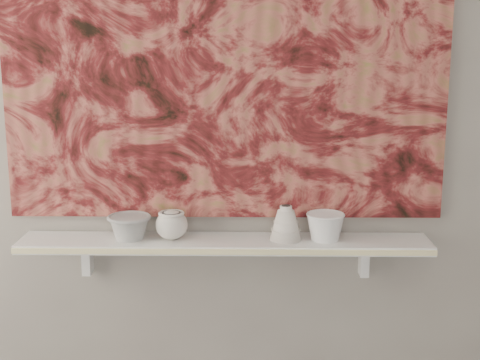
{
  "coord_description": "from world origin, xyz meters",
  "views": [
    {
      "loc": [
        0.09,
        -0.68,
        1.61
      ],
      "look_at": [
        0.05,
        1.49,
        1.14
      ],
      "focal_mm": 50.0,
      "sensor_mm": 36.0,
      "label": 1
    }
  ],
  "objects_px": {
    "cup_cream": "(172,225)",
    "shelf": "(224,243)",
    "bowl_grey": "(129,227)",
    "painting": "(224,57)",
    "bell_vessel": "(286,223)",
    "bowl_white": "(325,226)"
  },
  "relations": [
    {
      "from": "shelf",
      "to": "bell_vessel",
      "type": "relative_size",
      "value": 11.72
    },
    {
      "from": "painting",
      "to": "cup_cream",
      "type": "bearing_deg",
      "value": -155.85
    },
    {
      "from": "shelf",
      "to": "bowl_grey",
      "type": "distance_m",
      "value": 0.33
    },
    {
      "from": "bowl_white",
      "to": "painting",
      "type": "bearing_deg",
      "value": 166.79
    },
    {
      "from": "painting",
      "to": "bell_vessel",
      "type": "relative_size",
      "value": 12.55
    },
    {
      "from": "shelf",
      "to": "bell_vessel",
      "type": "xyz_separation_m",
      "value": [
        0.21,
        0.0,
        0.07
      ]
    },
    {
      "from": "bowl_grey",
      "to": "cup_cream",
      "type": "xyz_separation_m",
      "value": [
        0.14,
        0.0,
        0.01
      ]
    },
    {
      "from": "cup_cream",
      "to": "shelf",
      "type": "bearing_deg",
      "value": 0.0
    },
    {
      "from": "painting",
      "to": "shelf",
      "type": "bearing_deg",
      "value": -90.0
    },
    {
      "from": "cup_cream",
      "to": "bowl_white",
      "type": "height_order",
      "value": "cup_cream"
    },
    {
      "from": "painting",
      "to": "bowl_white",
      "type": "distance_m",
      "value": 0.66
    },
    {
      "from": "bowl_grey",
      "to": "bowl_white",
      "type": "xyz_separation_m",
      "value": [
        0.67,
        0.0,
        0.0
      ]
    },
    {
      "from": "bell_vessel",
      "to": "painting",
      "type": "bearing_deg",
      "value": 158.89
    },
    {
      "from": "painting",
      "to": "bowl_grey",
      "type": "distance_m",
      "value": 0.66
    },
    {
      "from": "bell_vessel",
      "to": "shelf",
      "type": "bearing_deg",
      "value": 180.0
    },
    {
      "from": "bowl_grey",
      "to": "cup_cream",
      "type": "distance_m",
      "value": 0.14
    },
    {
      "from": "shelf",
      "to": "cup_cream",
      "type": "xyz_separation_m",
      "value": [
        -0.18,
        0.0,
        0.07
      ]
    },
    {
      "from": "shelf",
      "to": "bowl_grey",
      "type": "bearing_deg",
      "value": 180.0
    },
    {
      "from": "cup_cream",
      "to": "bowl_white",
      "type": "distance_m",
      "value": 0.52
    },
    {
      "from": "painting",
      "to": "bowl_white",
      "type": "relative_size",
      "value": 11.5
    },
    {
      "from": "shelf",
      "to": "bowl_white",
      "type": "height_order",
      "value": "bowl_white"
    },
    {
      "from": "shelf",
      "to": "bell_vessel",
      "type": "height_order",
      "value": "bell_vessel"
    }
  ]
}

